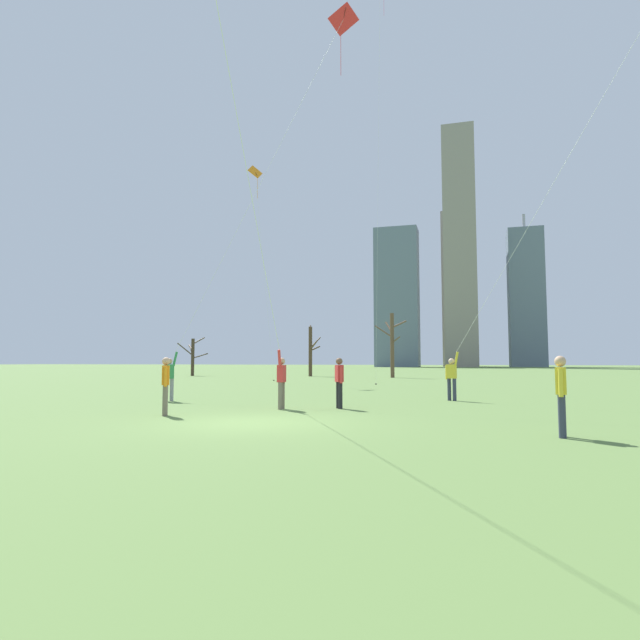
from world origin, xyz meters
name	(u,v)px	position (x,y,z in m)	size (l,w,h in m)	color
ground_plane	(253,423)	(0.00, 0.00, 0.00)	(400.00, 400.00, 0.00)	#5B7A3D
kite_flyer_midfield_right_white	(495,297)	(6.15, 8.44, 3.91)	(8.20, 1.91, 14.83)	#33384C
kite_flyer_midfield_left_blue	(275,344)	(-0.37, 2.47, 2.02)	(1.95, 9.37, 9.82)	#726656
kite_flyer_midfield_center_red	(220,271)	(-4.43, 6.87, 5.13)	(6.48, 5.96, 18.46)	gray
bystander_strolling_midfield	(339,380)	(1.12, 4.32, 0.90)	(0.35, 0.45, 1.62)	black
bystander_watching_nearby	(561,392)	(6.91, -0.60, 0.90)	(0.26, 0.50, 1.62)	#33384C
bystander_far_off_by_trees	(166,383)	(-3.03, 0.88, 0.90)	(0.35, 0.45, 1.62)	#726656
distant_kite_drifting_right_orange	(256,186)	(-10.03, 23.60, 14.70)	(1.24, 2.76, 16.31)	orange
distant_kite_high_overhead_pink	(380,20)	(0.27, 18.53, 22.60)	(1.30, 3.89, 25.23)	pink
bare_tree_left_of_center	(392,343)	(-1.67, 36.03, 3.20)	(3.03, 1.50, 5.93)	brown
bare_tree_rightmost	(193,355)	(-22.46, 36.48, 2.14)	(3.03, 2.88, 4.06)	#423326
bare_tree_leftmost	(311,349)	(-10.08, 37.94, 2.68)	(1.58, 2.60, 5.22)	#4C3828
skyline_mid_tower_right	(526,298)	(19.97, 134.84, 18.21)	(8.83, 9.02, 40.78)	slate
skyline_squat_block	(397,297)	(-12.81, 124.59, 18.24)	(11.23, 6.92, 36.48)	slate
skyline_wide_slab	(460,245)	(3.45, 124.96, 31.18)	(8.15, 6.66, 62.36)	gray
skyline_short_annex	(458,290)	(2.43, 141.11, 21.87)	(8.55, 10.19, 43.74)	gray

